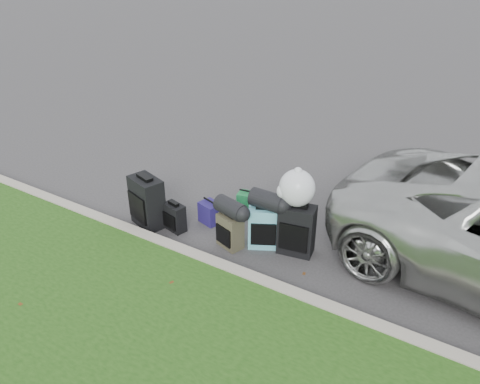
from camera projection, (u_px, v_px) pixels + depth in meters
The scene contains 12 objects.
ground at pixel (239, 230), 7.18m from camera, with size 120.00×120.00×0.00m, color #383535.
curb at pixel (200, 259), 6.39m from camera, with size 120.00×0.18×0.15m, color #9E937F.
suitcase_small_black at pixel (175, 217), 7.10m from camera, with size 0.35×0.19×0.43m, color black.
suitcase_large_black_left at pixel (147, 202), 7.16m from camera, with size 0.55×0.33×0.79m, color black.
suitcase_olive at pixel (230, 231), 6.69m from camera, with size 0.37×0.23×0.51m, color #373423.
suitcase_teal at pixel (264, 227), 6.68m from camera, with size 0.43×0.26×0.62m, color #4F98AF.
suitcase_large_black_right at pixel (297, 230), 6.51m from camera, with size 0.49×0.30×0.74m, color black.
tote_green at pixel (247, 202), 7.64m from camera, with size 0.28×0.23×0.32m, color #1B7A3C.
tote_navy at pixel (210, 213), 7.32m from camera, with size 0.32×0.25×0.34m, color navy.
duffel_left at pixel (231, 208), 6.53m from camera, with size 0.25×0.25×0.47m, color black.
duffel_right at pixel (267, 200), 6.46m from camera, with size 0.27×0.27×0.48m, color black.
trash_bag at pixel (297, 188), 6.29m from camera, with size 0.50×0.50×0.50m, color white.
Camera 1 is at (3.22, -5.13, 3.89)m, focal length 35.00 mm.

